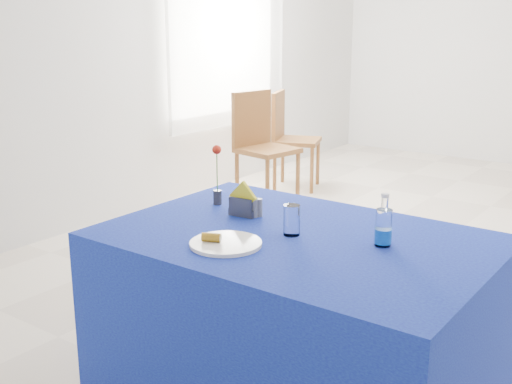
% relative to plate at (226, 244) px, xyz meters
% --- Properties ---
extents(floor, '(7.00, 7.00, 0.00)m').
position_rel_plate_xyz_m(floor, '(-0.04, 2.33, -0.77)').
color(floor, beige).
rests_on(floor, ground).
extents(room_shell, '(7.00, 7.00, 7.00)m').
position_rel_plate_xyz_m(room_shell, '(-0.04, 2.33, 0.98)').
color(room_shell, silver).
rests_on(room_shell, ground).
extents(window_pane, '(0.04, 1.50, 1.60)m').
position_rel_plate_xyz_m(window_pane, '(-2.51, 3.13, 0.78)').
color(window_pane, white).
rests_on(window_pane, room_shell).
extents(curtain, '(0.04, 1.75, 1.85)m').
position_rel_plate_xyz_m(curtain, '(-2.44, 3.13, 0.78)').
color(curtain, white).
rests_on(curtain, room_shell).
extents(plate, '(0.29, 0.29, 0.01)m').
position_rel_plate_xyz_m(plate, '(0.00, 0.00, 0.00)').
color(plate, white).
rests_on(plate, blue_table).
extents(drinking_glass, '(0.07, 0.07, 0.13)m').
position_rel_plate_xyz_m(drinking_glass, '(0.14, 0.26, 0.06)').
color(drinking_glass, white).
rests_on(drinking_glass, blue_table).
extents(salt_shaker, '(0.03, 0.03, 0.08)m').
position_rel_plate_xyz_m(salt_shaker, '(-0.13, 0.37, 0.04)').
color(salt_shaker, slate).
rests_on(salt_shaker, blue_table).
extents(pepper_shaker, '(0.03, 0.03, 0.08)m').
position_rel_plate_xyz_m(pepper_shaker, '(-0.12, 0.40, 0.04)').
color(pepper_shaker, slate).
rests_on(pepper_shaker, blue_table).
extents(blue_table, '(1.60, 1.10, 0.76)m').
position_rel_plate_xyz_m(blue_table, '(0.16, 0.28, -0.39)').
color(blue_table, navy).
rests_on(blue_table, floor).
extents(water_bottle, '(0.07, 0.07, 0.21)m').
position_rel_plate_xyz_m(water_bottle, '(0.51, 0.37, 0.06)').
color(water_bottle, white).
rests_on(water_bottle, blue_table).
extents(napkin_holder, '(0.15, 0.07, 0.17)m').
position_rel_plate_xyz_m(napkin_holder, '(-0.19, 0.36, 0.04)').
color(napkin_holder, '#3C3C41').
rests_on(napkin_holder, blue_table).
extents(rose_vase, '(0.04, 0.04, 0.29)m').
position_rel_plate_xyz_m(rose_vase, '(-0.41, 0.44, 0.13)').
color(rose_vase, '#252429').
rests_on(rose_vase, blue_table).
extents(chair_win_a, '(0.53, 0.53, 1.02)m').
position_rel_plate_xyz_m(chair_win_a, '(-1.81, 2.75, -0.18)').
color(chair_win_a, brown).
rests_on(chair_win_a, floor).
extents(chair_win_b, '(0.56, 0.56, 0.96)m').
position_rel_plate_xyz_m(chair_win_b, '(-1.91, 3.38, -0.21)').
color(chair_win_b, brown).
rests_on(chair_win_b, floor).
extents(banana_pieces, '(0.08, 0.06, 0.04)m').
position_rel_plate_xyz_m(banana_pieces, '(-0.05, -0.03, 0.03)').
color(banana_pieces, gold).
rests_on(banana_pieces, plate).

